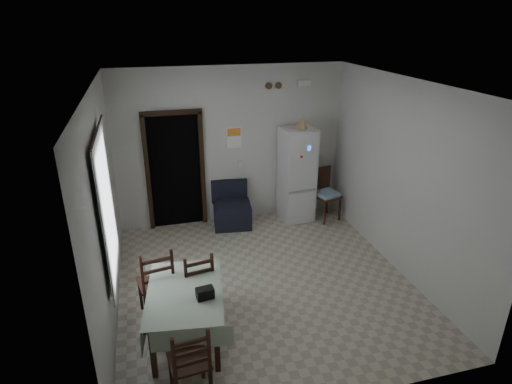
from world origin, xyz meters
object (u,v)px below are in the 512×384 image
object	(u,v)px
corner_chair	(327,195)
dining_chair_near_head	(189,360)
dining_chair_far_left	(156,281)
dining_chair_far_right	(196,281)
navy_seat	(232,205)
fridge	(297,175)
dining_table	(186,315)

from	to	relation	value
corner_chair	dining_chair_near_head	bearing A→B (deg)	-147.38
dining_chair_far_left	dining_chair_far_right	bearing A→B (deg)	161.18
corner_chair	dining_chair_near_head	xyz separation A→B (m)	(-3.04, -3.51, -0.04)
navy_seat	dining_chair_far_right	distance (m)	2.55
navy_seat	dining_chair_far_right	bearing A→B (deg)	-105.36
fridge	dining_chair_near_head	bearing A→B (deg)	-128.92
corner_chair	dining_chair_far_left	xyz separation A→B (m)	(-3.30, -2.08, 0.01)
navy_seat	dining_chair_far_left	bearing A→B (deg)	-116.00
dining_chair_far_right	dining_chair_far_left	bearing A→B (deg)	-17.96
corner_chair	dining_chair_far_left	distance (m)	3.90
fridge	dining_table	xyz separation A→B (m)	(-2.43, -2.84, -0.55)
navy_seat	dining_chair_near_head	size ratio (longest dim) A/B	0.88
dining_chair_far_right	dining_chair_near_head	bearing A→B (deg)	70.03
dining_chair_far_left	corner_chair	bearing A→B (deg)	-157.97
fridge	dining_chair_far_left	distance (m)	3.59
dining_chair_far_right	dining_table	bearing A→B (deg)	59.27
navy_seat	corner_chair	xyz separation A→B (m)	(1.81, -0.20, 0.09)
dining_table	fridge	bearing A→B (deg)	57.12
dining_chair_near_head	navy_seat	bearing A→B (deg)	-114.57
dining_table	dining_chair_far_left	bearing A→B (deg)	126.78
navy_seat	corner_chair	distance (m)	1.82
dining_chair_far_left	dining_chair_far_right	size ratio (longest dim) A/B	1.10
fridge	dining_chair_near_head	size ratio (longest dim) A/B	1.93
navy_seat	dining_table	distance (m)	3.07
dining_table	dining_chair_far_right	world-z (taller)	dining_chair_far_right
dining_chair_near_head	corner_chair	bearing A→B (deg)	-137.11
navy_seat	fridge	bearing A→B (deg)	7.19
corner_chair	dining_chair_far_left	size ratio (longest dim) A/B	0.98
navy_seat	dining_chair_near_head	xyz separation A→B (m)	(-1.23, -3.71, 0.06)
fridge	navy_seat	bearing A→B (deg)	174.99
navy_seat	dining_chair_near_head	world-z (taller)	dining_chair_near_head
corner_chair	dining_chair_far_left	world-z (taller)	dining_chair_far_left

